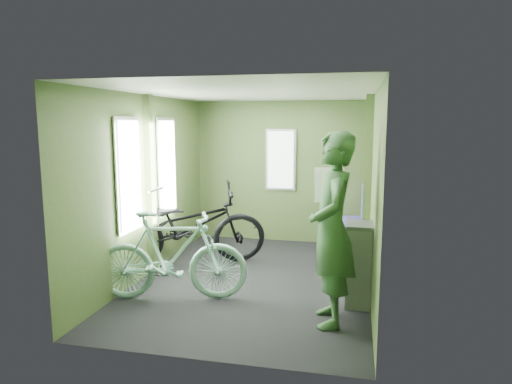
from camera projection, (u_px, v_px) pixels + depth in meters
room at (252, 165)px, 5.54m from camera, size 4.00×4.02×2.31m
bicycle_black at (190, 264)px, 6.33m from camera, size 2.29×1.58×1.21m
bicycle_mint at (173, 300)px, 5.08m from camera, size 1.75×0.87×1.03m
passenger at (332, 229)px, 4.36m from camera, size 0.56×0.75×1.87m
waste_box at (358, 264)px, 4.88m from camera, size 0.26×0.37×0.90m
bench_seat at (350, 234)px, 6.83m from camera, size 0.59×0.99×1.02m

